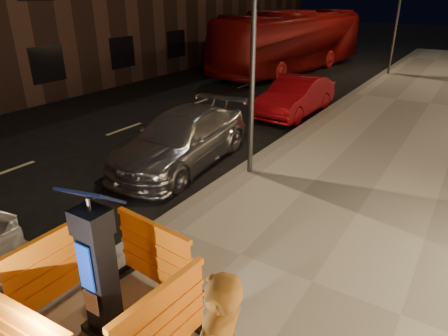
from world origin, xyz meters
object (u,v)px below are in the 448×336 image
Objects in this scene: barrier_bldgside at (162,328)px; bus_doubledecker at (290,71)px; parking_kiosk at (98,267)px; car_silver at (183,163)px; car_red at (294,114)px; barrier_back at (155,256)px; barrier_kerbside at (54,269)px.

bus_doubledecker reaches higher than barrier_bldgside.
parking_kiosk is 1.04m from barrier_bldgside.
parking_kiosk is at bearing -66.95° from car_silver.
parking_kiosk is 5.87m from car_silver.
car_silver is at bearing -93.97° from car_red.
barrier_back is 10.17m from car_red.
car_silver is 14.35m from bus_doubledecker.
barrier_bldgside is at bearing -72.11° from car_red.
parking_kiosk is 11.14m from car_red.
parking_kiosk reaches higher than barrier_bldgside.
barrier_back is at bearing 49.16° from barrier_bldgside.
car_silver is at bearing -69.67° from bus_doubledecker.
barrier_kerbside is 10.96m from car_red.
car_red is at bearing 20.06° from barrier_bldgside.
car_red is at bearing 107.37° from barrier_back.
barrier_back is 19.07m from bus_doubledecker.
car_red is 9.03m from bus_doubledecker.
car_silver is at bearing 40.34° from barrier_bldgside.
car_red is (0.61, 5.81, 0.00)m from car_silver.
barrier_bldgside reaches higher than car_red.
parking_kiosk is 0.17× the size of bus_doubledecker.
parking_kiosk is at bearing -89.84° from barrier_kerbside.
barrier_back is 1.00× the size of barrier_bldgside.
bus_doubledecker is (-5.96, 19.05, -1.12)m from parking_kiosk.
barrier_kerbside is at bearing -129.84° from barrier_back.
barrier_bldgside is at bearing -62.65° from bus_doubledecker.
bus_doubledecker is at bearing 14.90° from barrier_kerbside.
barrier_kerbside and barrier_bldgside have the same top height.
car_red is at bearing -57.59° from bus_doubledecker.
barrier_back and barrier_bldgside have the same top height.
bus_doubledecker reaches higher than car_silver.
barrier_kerbside reaches higher than car_red.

